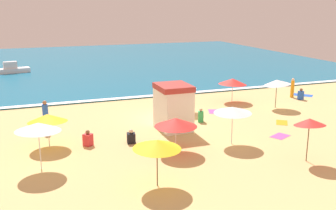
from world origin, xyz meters
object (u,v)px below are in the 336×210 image
(beach_umbrella_7, at_px, (310,122))
(small_boat_0, at_px, (11,69))
(lifeguard_cabana, at_px, (173,107))
(beach_umbrella_3, at_px, (157,144))
(beach_umbrella_4, at_px, (38,127))
(beachgoer_5, at_px, (184,93))
(beach_umbrella_6, at_px, (47,118))
(beachgoer_3, at_px, (46,116))
(beach_umbrella_8, at_px, (233,110))
(beachgoer_4, at_px, (201,116))
(beach_umbrella_2, at_px, (182,86))
(beach_umbrella_0, at_px, (176,122))
(beachgoer_0, at_px, (88,139))
(beachgoer_1, at_px, (301,95))
(beachgoer_8, at_px, (292,88))
(beach_umbrella_5, at_px, (277,82))
(beachgoer_7, at_px, (131,137))
(beachgoer_2, at_px, (190,94))
(beach_umbrella_1, at_px, (233,81))

(beach_umbrella_7, relative_size, small_boat_0, 0.55)
(lifeguard_cabana, relative_size, beach_umbrella_3, 0.97)
(beach_umbrella_4, relative_size, small_boat_0, 0.71)
(beach_umbrella_7, height_order, beachgoer_5, beach_umbrella_7)
(beach_umbrella_6, distance_m, beachgoer_3, 3.10)
(beach_umbrella_8, height_order, beachgoer_4, beach_umbrella_8)
(beach_umbrella_4, bearing_deg, beach_umbrella_2, 35.85)
(beach_umbrella_0, height_order, beachgoer_3, beachgoer_3)
(beachgoer_0, relative_size, beachgoer_1, 0.95)
(beachgoer_8, bearing_deg, beachgoer_5, 173.77)
(beach_umbrella_5, bearing_deg, beach_umbrella_6, -170.38)
(beachgoer_5, distance_m, beachgoer_7, 9.65)
(beachgoer_4, bearing_deg, beachgoer_8, 20.63)
(beach_umbrella_5, xyz_separation_m, beach_umbrella_6, (-16.84, -2.85, -0.32))
(beach_umbrella_4, bearing_deg, beachgoer_0, 43.80)
(beach_umbrella_5, relative_size, beachgoer_2, 2.98)
(beach_umbrella_3, xyz_separation_m, beachgoer_7, (0.35, 5.69, -1.57))
(beach_umbrella_1, relative_size, beach_umbrella_6, 1.16)
(lifeguard_cabana, xyz_separation_m, beach_umbrella_1, (7.09, 5.19, 0.20))
(beach_umbrella_2, relative_size, beachgoer_7, 3.09)
(beach_umbrella_6, height_order, beachgoer_8, beach_umbrella_6)
(beach_umbrella_3, height_order, beachgoer_0, beach_umbrella_3)
(beachgoer_3, bearing_deg, beachgoer_2, 22.30)
(beach_umbrella_8, distance_m, beachgoer_2, 11.28)
(beach_umbrella_4, xyz_separation_m, beachgoer_1, (20.96, 7.49, -1.71))
(beachgoer_1, bearing_deg, beachgoer_4, -164.19)
(beach_umbrella_4, height_order, beachgoer_7, beach_umbrella_4)
(beachgoer_2, bearing_deg, beachgoer_3, -157.70)
(beachgoer_2, bearing_deg, beach_umbrella_7, -89.53)
(beach_umbrella_2, xyz_separation_m, beachgoer_1, (10.66, 0.05, -1.50))
(beach_umbrella_1, bearing_deg, beach_umbrella_5, -52.55)
(beach_umbrella_2, xyz_separation_m, beachgoer_2, (2.18, 3.56, -1.55))
(beachgoer_2, bearing_deg, beach_umbrella_5, -45.40)
(beach_umbrella_8, relative_size, beachgoer_5, 1.67)
(beach_umbrella_3, xyz_separation_m, beach_umbrella_6, (-4.07, 6.70, -0.25))
(beachgoer_7, bearing_deg, beachgoer_3, 137.45)
(beach_umbrella_2, xyz_separation_m, beachgoer_7, (-5.29, -5.33, -1.59))
(beach_umbrella_3, xyz_separation_m, beachgoer_4, (5.83, 8.10, -1.49))
(beach_umbrella_7, xyz_separation_m, beachgoer_2, (-0.12, 14.55, -1.69))
(beachgoer_5, xyz_separation_m, beachgoer_7, (-6.26, -7.33, -0.53))
(beachgoer_0, bearing_deg, beach_umbrella_0, -31.60)
(beachgoer_3, height_order, beachgoer_7, beachgoer_3)
(beachgoer_2, bearing_deg, beachgoer_1, -22.45)
(beach_umbrella_1, distance_m, beach_umbrella_2, 5.15)
(beachgoer_1, bearing_deg, beachgoer_3, -176.18)
(beach_umbrella_0, height_order, beachgoer_0, beach_umbrella_0)
(beachgoer_0, distance_m, beachgoer_7, 2.41)
(beach_umbrella_4, bearing_deg, beach_umbrella_7, -15.72)
(beachgoer_5, bearing_deg, beach_umbrella_1, -8.89)
(beachgoer_3, xyz_separation_m, small_boat_0, (-2.44, 23.03, -0.40))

